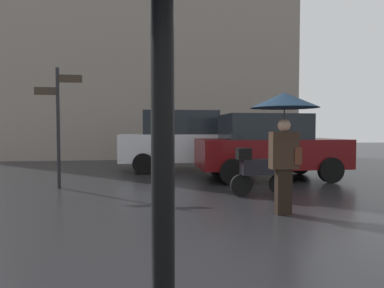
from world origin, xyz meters
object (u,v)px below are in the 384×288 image
at_px(pedestrian_with_umbrella, 284,115).
at_px(parked_car_left, 184,140).
at_px(parked_car_right, 268,146).
at_px(street_signpost, 58,115).
at_px(parked_scooter, 259,170).

xyz_separation_m(pedestrian_with_umbrella, parked_car_left, (-0.91, 6.25, -0.61)).
relative_size(parked_car_right, street_signpost, 1.42).
bearing_deg(parked_car_right, parked_car_left, 117.16).
bearing_deg(street_signpost, parked_car_right, 7.50).
relative_size(parked_scooter, street_signpost, 0.46).
height_order(pedestrian_with_umbrella, parked_car_left, parked_car_left).
bearing_deg(parked_car_left, parked_car_right, -32.40).
distance_m(parked_car_right, street_signpost, 5.56).
bearing_deg(street_signpost, pedestrian_with_umbrella, -35.86).
distance_m(pedestrian_with_umbrella, parked_scooter, 1.89).
xyz_separation_m(pedestrian_with_umbrella, street_signpost, (-4.27, 3.09, 0.10)).
relative_size(pedestrian_with_umbrella, parked_scooter, 1.53).
distance_m(parked_scooter, parked_car_right, 2.52).
distance_m(parked_scooter, parked_car_left, 4.84).
relative_size(pedestrian_with_umbrella, street_signpost, 0.70).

